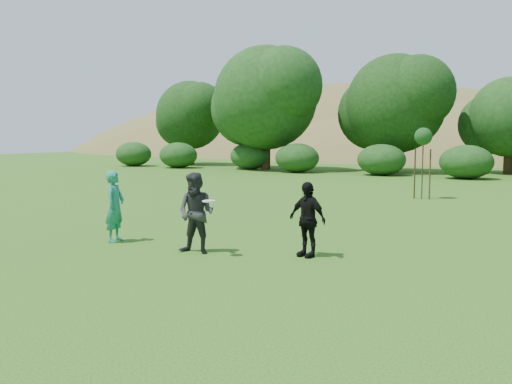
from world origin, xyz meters
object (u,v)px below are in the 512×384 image
player_black (307,219)px  sapling (423,138)px  player_teal (115,206)px  player_grey (196,213)px

player_black → sapling: bearing=107.8°
player_teal → player_black: size_ratio=1.08×
sapling → player_black: bearing=-87.3°
sapling → player_teal: bearing=-107.7°
player_teal → player_black: (4.71, 0.77, -0.06)m
player_teal → player_grey: size_ratio=0.98×
player_black → sapling: size_ratio=0.56×
player_grey → player_black: 2.40m
player_teal → player_grey: player_grey is taller
player_teal → player_black: bearing=-97.8°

